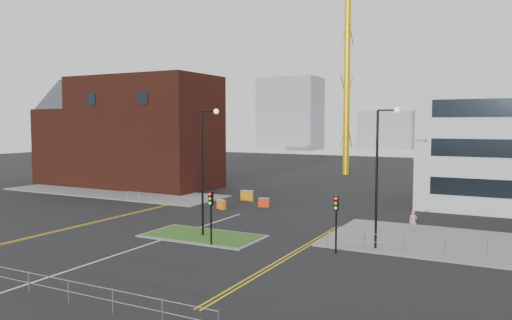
% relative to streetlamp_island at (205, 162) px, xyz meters
% --- Properties ---
extents(ground, '(200.00, 200.00, 0.00)m').
position_rel_streetlamp_island_xyz_m(ground, '(-2.22, -8.00, -5.41)').
color(ground, black).
rests_on(ground, ground).
extents(pavement_left, '(28.00, 8.00, 0.12)m').
position_rel_streetlamp_island_xyz_m(pavement_left, '(-22.22, 14.00, -5.35)').
color(pavement_left, slate).
rests_on(pavement_left, ground).
extents(island_kerb, '(8.60, 4.60, 0.08)m').
position_rel_streetlamp_island_xyz_m(island_kerb, '(-0.22, 0.00, -5.37)').
color(island_kerb, slate).
rests_on(island_kerb, ground).
extents(grass_island, '(8.00, 4.00, 0.12)m').
position_rel_streetlamp_island_xyz_m(grass_island, '(-0.22, 0.00, -5.35)').
color(grass_island, '#28511B').
rests_on(grass_island, ground).
extents(brick_building, '(24.20, 10.07, 14.24)m').
position_rel_streetlamp_island_xyz_m(brick_building, '(-25.19, 20.00, 1.44)').
color(brick_building, '#4C1C13').
rests_on(brick_building, ground).
extents(streetlamp_island, '(1.46, 0.36, 9.18)m').
position_rel_streetlamp_island_xyz_m(streetlamp_island, '(0.00, 0.00, 0.00)').
color(streetlamp_island, black).
rests_on(streetlamp_island, ground).
extents(streetlamp_right_near, '(1.46, 0.36, 9.18)m').
position_rel_streetlamp_island_xyz_m(streetlamp_right_near, '(12.00, 2.00, 0.00)').
color(streetlamp_right_near, black).
rests_on(streetlamp_right_near, ground).
extents(traffic_light_island, '(0.28, 0.33, 3.65)m').
position_rel_streetlamp_island_xyz_m(traffic_light_island, '(1.78, -2.02, -2.85)').
color(traffic_light_island, black).
rests_on(traffic_light_island, ground).
extents(traffic_light_right, '(0.28, 0.33, 3.65)m').
position_rel_streetlamp_island_xyz_m(traffic_light_right, '(9.78, -0.02, -2.85)').
color(traffic_light_right, black).
rests_on(traffic_light_right, ground).
extents(railing_front, '(24.05, 0.05, 1.10)m').
position_rel_streetlamp_island_xyz_m(railing_front, '(-2.22, -14.00, -4.63)').
color(railing_front, gray).
rests_on(railing_front, ground).
extents(railing_left, '(6.05, 0.05, 1.10)m').
position_rel_streetlamp_island_xyz_m(railing_left, '(-13.22, 10.00, -4.67)').
color(railing_left, gray).
rests_on(railing_left, ground).
extents(railing_right, '(19.05, 5.05, 1.10)m').
position_rel_streetlamp_island_xyz_m(railing_right, '(18.28, 3.50, -4.63)').
color(railing_right, gray).
rests_on(railing_right, ground).
extents(centre_line, '(0.15, 30.00, 0.01)m').
position_rel_streetlamp_island_xyz_m(centre_line, '(-2.22, -6.00, -5.41)').
color(centre_line, silver).
rests_on(centre_line, ground).
extents(yellow_left_a, '(0.12, 24.00, 0.01)m').
position_rel_streetlamp_island_xyz_m(yellow_left_a, '(-11.22, 2.00, -5.41)').
color(yellow_left_a, gold).
rests_on(yellow_left_a, ground).
extents(yellow_left_b, '(0.12, 24.00, 0.01)m').
position_rel_streetlamp_island_xyz_m(yellow_left_b, '(-10.92, 2.00, -5.41)').
color(yellow_left_b, gold).
rests_on(yellow_left_b, ground).
extents(yellow_right_a, '(0.12, 20.00, 0.01)m').
position_rel_streetlamp_island_xyz_m(yellow_right_a, '(7.28, -2.00, -5.41)').
color(yellow_right_a, gold).
rests_on(yellow_right_a, ground).
extents(yellow_right_b, '(0.12, 20.00, 0.01)m').
position_rel_streetlamp_island_xyz_m(yellow_right_b, '(7.58, -2.00, -5.41)').
color(yellow_right_b, gold).
rests_on(yellow_right_b, ground).
extents(skyline_a, '(18.00, 12.00, 22.00)m').
position_rel_streetlamp_island_xyz_m(skyline_a, '(-42.22, 112.00, 5.59)').
color(skyline_a, gray).
rests_on(skyline_a, ground).
extents(skyline_b, '(24.00, 12.00, 16.00)m').
position_rel_streetlamp_island_xyz_m(skyline_b, '(7.78, 122.00, 2.59)').
color(skyline_b, gray).
rests_on(skyline_b, ground).
extents(skyline_d, '(30.00, 12.00, 12.00)m').
position_rel_streetlamp_island_xyz_m(skyline_d, '(-10.22, 132.00, 0.59)').
color(skyline_d, gray).
rests_on(skyline_d, ground).
extents(pedestrian, '(0.61, 0.41, 1.62)m').
position_rel_streetlamp_island_xyz_m(pedestrian, '(12.95, 8.68, -4.60)').
color(pedestrian, '#D68B8A').
rests_on(pedestrian, ground).
extents(barrier_left, '(1.38, 0.74, 1.11)m').
position_rel_streetlamp_island_xyz_m(barrier_left, '(-5.27, 16.00, -4.81)').
color(barrier_left, orange).
rests_on(barrier_left, ground).
extents(barrier_mid, '(1.11, 0.73, 0.89)m').
position_rel_streetlamp_island_xyz_m(barrier_mid, '(-5.07, 10.49, -4.93)').
color(barrier_mid, orange).
rests_on(barrier_mid, ground).
extents(barrier_right, '(1.13, 0.61, 0.90)m').
position_rel_streetlamp_island_xyz_m(barrier_right, '(-1.95, 13.34, -4.92)').
color(barrier_right, red).
rests_on(barrier_right, ground).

